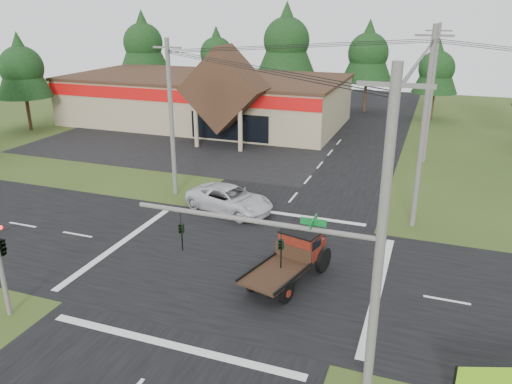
% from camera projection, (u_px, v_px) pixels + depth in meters
% --- Properties ---
extents(ground, '(120.00, 120.00, 0.00)m').
position_uv_depth(ground, '(239.00, 264.00, 25.44)').
color(ground, '#314318').
rests_on(ground, ground).
extents(road_ns, '(12.00, 120.00, 0.02)m').
position_uv_depth(road_ns, '(239.00, 263.00, 25.44)').
color(road_ns, black).
rests_on(road_ns, ground).
extents(road_ew, '(120.00, 12.00, 0.02)m').
position_uv_depth(road_ew, '(239.00, 263.00, 25.44)').
color(road_ew, black).
rests_on(road_ew, ground).
extents(parking_apron, '(28.00, 14.00, 0.02)m').
position_uv_depth(parking_apron, '(176.00, 147.00, 46.68)').
color(parking_apron, black).
rests_on(parking_apron, ground).
extents(cvs_building, '(30.40, 18.20, 9.19)m').
position_uv_depth(cvs_building, '(207.00, 98.00, 55.58)').
color(cvs_building, tan).
rests_on(cvs_building, ground).
extents(traffic_signal_mast, '(8.12, 0.24, 7.00)m').
position_uv_depth(traffic_signal_mast, '(321.00, 277.00, 15.43)').
color(traffic_signal_mast, '#595651').
rests_on(traffic_signal_mast, ground).
extents(utility_pole_nr, '(2.00, 0.30, 11.00)m').
position_uv_depth(utility_pole_nr, '(380.00, 251.00, 14.47)').
color(utility_pole_nr, '#595651').
rests_on(utility_pole_nr, ground).
extents(utility_pole_nw, '(2.00, 0.30, 10.50)m').
position_uv_depth(utility_pole_nw, '(171.00, 118.00, 33.19)').
color(utility_pole_nw, '#595651').
rests_on(utility_pole_nw, ground).
extents(utility_pole_ne, '(2.00, 0.30, 11.50)m').
position_uv_depth(utility_pole_ne, '(424.00, 129.00, 27.87)').
color(utility_pole_ne, '#595651').
rests_on(utility_pole_ne, ground).
extents(utility_pole_n, '(2.00, 0.30, 11.20)m').
position_uv_depth(utility_pole_n, '(431.00, 94.00, 40.26)').
color(utility_pole_n, '#595651').
rests_on(utility_pole_n, ground).
extents(tree_row_a, '(6.72, 6.72, 12.12)m').
position_uv_depth(tree_row_a, '(143.00, 41.00, 67.53)').
color(tree_row_a, '#332316').
rests_on(tree_row_a, ground).
extents(tree_row_b, '(5.60, 5.60, 10.10)m').
position_uv_depth(tree_row_b, '(217.00, 52.00, 66.55)').
color(tree_row_b, '#332316').
rests_on(tree_row_b, ground).
extents(tree_row_c, '(7.28, 7.28, 13.13)m').
position_uv_depth(tree_row_c, '(287.00, 38.00, 61.75)').
color(tree_row_c, '#332316').
rests_on(tree_row_c, ground).
extents(tree_row_d, '(6.16, 6.16, 11.11)m').
position_uv_depth(tree_row_d, '(368.00, 51.00, 59.88)').
color(tree_row_d, '#332316').
rests_on(tree_row_d, ground).
extents(tree_row_e, '(5.04, 5.04, 9.09)m').
position_uv_depth(tree_row_e, '(437.00, 67.00, 56.01)').
color(tree_row_e, '#332316').
rests_on(tree_row_e, ground).
extents(tree_side_w, '(5.60, 5.60, 10.10)m').
position_uv_depth(tree_side_w, '(21.00, 66.00, 51.02)').
color(tree_side_w, '#332316').
rests_on(tree_side_w, ground).
extents(antique_flatbed_truck, '(3.38, 5.75, 2.26)m').
position_uv_depth(antique_flatbed_truck, '(288.00, 261.00, 23.38)').
color(antique_flatbed_truck, '#590E0C').
rests_on(antique_flatbed_truck, ground).
extents(white_pickup, '(6.29, 4.07, 1.61)m').
position_uv_depth(white_pickup, '(230.00, 199.00, 31.78)').
color(white_pickup, silver).
rests_on(white_pickup, ground).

